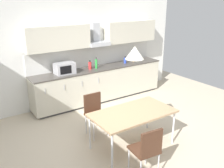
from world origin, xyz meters
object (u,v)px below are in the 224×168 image
at_px(dining_table, 133,114).
at_px(chair_near_left, 147,148).
at_px(bottle_brown, 133,58).
at_px(chair_far_left, 95,110).
at_px(bottle_red, 90,65).
at_px(pendant_lamp, 135,53).
at_px(bottle_green, 96,64).
at_px(microwave, 65,68).
at_px(bottle_blue, 125,60).

height_order(dining_table, chair_near_left, chair_near_left).
height_order(bottle_brown, chair_far_left, bottle_brown).
height_order(bottle_red, chair_far_left, bottle_red).
xyz_separation_m(bottle_red, pendant_lamp, (-0.42, -2.35, 0.80)).
bearing_deg(pendant_lamp, bottle_green, 75.62).
bearing_deg(microwave, bottle_green, -0.25).
relative_size(bottle_blue, bottle_green, 0.67).
relative_size(chair_near_left, pendant_lamp, 2.72).
height_order(bottle_green, chair_far_left, bottle_green).
bearing_deg(microwave, bottle_red, 1.01).
relative_size(bottle_brown, chair_near_left, 0.27).
relative_size(microwave, dining_table, 0.31).
xyz_separation_m(microwave, pendant_lamp, (0.31, -2.34, 0.76)).
distance_m(bottle_green, pendant_lamp, 2.53).
bearing_deg(chair_near_left, bottle_brown, 54.71).
relative_size(microwave, bottle_blue, 2.40).
bearing_deg(chair_far_left, bottle_red, 63.62).
xyz_separation_m(bottle_blue, chair_far_left, (-1.90, -1.52, -0.49)).
relative_size(bottle_brown, bottle_green, 0.78).
height_order(chair_near_left, chair_far_left, same).
bearing_deg(chair_far_left, microwave, 88.53).
bearing_deg(bottle_blue, chair_near_left, -121.38).
bearing_deg(bottle_green, bottle_brown, 0.23).
distance_m(microwave, pendant_lamp, 2.48).
bearing_deg(bottle_brown, chair_near_left, -125.29).
xyz_separation_m(bottle_green, dining_table, (-0.60, -2.33, -0.38)).
relative_size(bottle_red, bottle_green, 0.79).
xyz_separation_m(dining_table, pendant_lamp, (-0.00, 0.00, 1.16)).
relative_size(bottle_green, chair_far_left, 0.34).
relative_size(bottle_green, dining_table, 0.19).
height_order(bottle_red, pendant_lamp, pendant_lamp).
bearing_deg(bottle_green, chair_near_left, -106.91).
xyz_separation_m(bottle_blue, bottle_green, (-0.96, 0.00, 0.04)).
height_order(microwave, bottle_red, microwave).
relative_size(bottle_green, pendant_lamp, 0.93).
relative_size(bottle_blue, bottle_brown, 0.86).
height_order(microwave, pendant_lamp, pendant_lamp).
xyz_separation_m(bottle_green, chair_near_left, (-0.96, -3.14, -0.53)).
bearing_deg(bottle_green, pendant_lamp, -104.38).
xyz_separation_m(bottle_brown, dining_table, (-1.87, -2.34, -0.36)).
xyz_separation_m(bottle_blue, dining_table, (-1.56, -2.33, -0.34)).
relative_size(bottle_brown, dining_table, 0.15).
height_order(bottle_blue, bottle_brown, bottle_brown).
bearing_deg(dining_table, chair_far_left, 113.21).
xyz_separation_m(bottle_brown, chair_near_left, (-2.23, -3.15, -0.50)).
xyz_separation_m(bottle_red, chair_far_left, (-0.76, -1.54, -0.50)).
xyz_separation_m(microwave, dining_table, (0.31, -2.34, -0.40)).
height_order(bottle_blue, dining_table, bottle_blue).
bearing_deg(dining_table, pendant_lamp, 135.00).
xyz_separation_m(bottle_red, bottle_blue, (1.14, -0.02, -0.01)).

